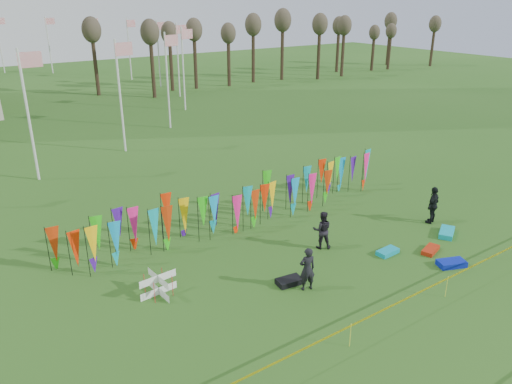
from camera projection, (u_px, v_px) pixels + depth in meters
ground at (357, 300)px, 18.94m from camera, size 160.00×160.00×0.00m
banner_row at (244, 200)px, 24.89m from camera, size 18.64×0.64×2.15m
caution_tape_near at (391, 307)px, 17.20m from camera, size 26.00×0.02×0.90m
tree_line at (293, 32)px, 67.24m from camera, size 53.92×1.92×7.84m
box_kite at (158, 285)px, 19.14m from camera, size 0.80×0.80×0.89m
person_left at (307, 269)px, 19.34m from camera, size 0.77×0.64×1.81m
person_mid at (322, 230)px, 22.59m from camera, size 1.02×0.93×1.79m
person_right at (433, 205)px, 25.07m from camera, size 1.26×0.92×1.94m
kite_bag_turquoise at (388, 252)px, 22.31m from camera, size 1.07×0.57×0.21m
kite_bag_blue at (451, 263)px, 21.31m from camera, size 1.32×1.01×0.25m
kite_bag_red at (431, 250)px, 22.49m from camera, size 1.17×0.80×0.20m
kite_bag_black at (289, 281)px, 19.99m from camera, size 1.09×0.72×0.24m
kite_bag_teal at (447, 233)px, 24.07m from camera, size 1.42×1.17×0.25m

